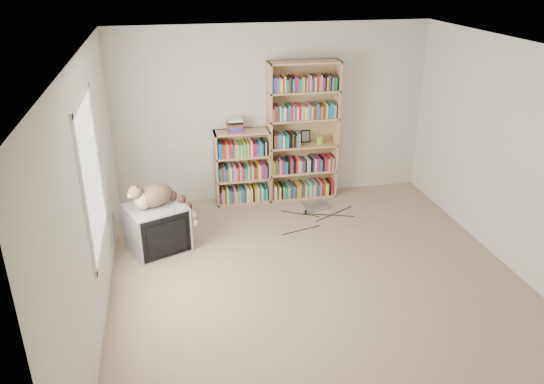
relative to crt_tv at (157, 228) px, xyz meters
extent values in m
cube|color=tan|center=(1.72, -1.18, -0.28)|extent=(4.50, 5.00, 0.01)
cube|color=beige|center=(1.72, 1.32, 0.97)|extent=(4.50, 0.02, 2.50)
cube|color=beige|center=(1.72, -3.68, 0.97)|extent=(4.50, 0.02, 2.50)
cube|color=beige|center=(-0.53, -1.18, 0.97)|extent=(0.02, 5.00, 2.50)
cube|color=beige|center=(3.97, -1.18, 0.97)|extent=(0.02, 5.00, 2.50)
cube|color=white|center=(1.72, -1.18, 2.22)|extent=(4.50, 5.00, 0.02)
cube|color=white|center=(-0.51, -0.98, 1.12)|extent=(0.02, 1.22, 1.52)
cube|color=#A5A5A7|center=(0.00, -0.01, 0.00)|extent=(0.84, 0.80, 0.57)
cube|color=black|center=(0.11, -0.27, 0.00)|extent=(0.57, 0.26, 0.53)
cube|color=black|center=(0.12, -0.29, -0.01)|extent=(0.46, 0.20, 0.40)
cube|color=black|center=(-0.05, 0.11, -0.01)|extent=(0.49, 0.45, 0.34)
ellipsoid|color=#3A2518|center=(0.00, 0.03, 0.42)|extent=(0.58, 0.52, 0.27)
ellipsoid|color=#3A2518|center=(0.11, 0.09, 0.41)|extent=(0.31, 0.32, 0.20)
ellipsoid|color=#C1A88B|center=(-0.13, -0.07, 0.41)|extent=(0.26, 0.26, 0.22)
ellipsoid|color=#3A2518|center=(-0.20, -0.10, 0.53)|extent=(0.23, 0.23, 0.16)
sphere|color=beige|center=(-0.25, -0.13, 0.51)|extent=(0.09, 0.09, 0.07)
cone|color=black|center=(-0.17, -0.13, 0.61)|extent=(0.09, 0.10, 0.08)
cone|color=black|center=(-0.22, -0.05, 0.61)|extent=(0.09, 0.10, 0.08)
cube|color=tan|center=(1.64, 1.16, 0.72)|extent=(0.02, 0.30, 2.00)
cube|color=tan|center=(2.61, 1.16, 0.72)|extent=(0.02, 0.30, 2.00)
cube|color=tan|center=(2.12, 1.30, 0.72)|extent=(1.00, 0.03, 2.00)
cube|color=tan|center=(2.12, 1.16, 1.71)|extent=(1.00, 0.30, 0.02)
cube|color=tan|center=(2.12, 1.16, -0.27)|extent=(1.00, 0.30, 0.03)
cube|color=tan|center=(2.12, 1.16, 0.12)|extent=(1.00, 0.30, 0.03)
cube|color=tan|center=(2.12, 1.16, 0.52)|extent=(1.00, 0.30, 0.02)
cube|color=tan|center=(2.12, 1.16, 0.91)|extent=(1.00, 0.30, 0.02)
cube|color=tan|center=(2.12, 1.16, 1.31)|extent=(1.00, 0.30, 0.02)
cube|color=red|center=(2.12, 1.16, -0.16)|extent=(0.92, 0.24, 0.19)
cube|color=#1B62B2|center=(2.12, 1.16, 0.23)|extent=(0.92, 0.24, 0.19)
cube|color=#17824A|center=(2.12, 1.16, 0.63)|extent=(0.92, 0.24, 0.19)
cube|color=#F7E1CC|center=(2.12, 1.16, 1.02)|extent=(0.92, 0.24, 0.19)
cube|color=black|center=(2.12, 1.16, 1.42)|extent=(0.92, 0.24, 0.19)
cube|color=tan|center=(0.86, 1.16, 0.25)|extent=(0.02, 0.30, 1.07)
cube|color=tan|center=(1.62, 1.16, 0.25)|extent=(0.02, 0.30, 1.07)
cube|color=tan|center=(1.24, 1.30, 0.25)|extent=(0.78, 0.03, 1.07)
cube|color=tan|center=(1.24, 1.16, 0.78)|extent=(0.78, 0.30, 0.02)
cube|color=tan|center=(1.24, 1.16, -0.27)|extent=(0.78, 0.30, 0.03)
cube|color=tan|center=(1.24, 1.16, 0.08)|extent=(0.78, 0.30, 0.03)
cube|color=tan|center=(1.24, 1.16, 0.43)|extent=(0.78, 0.30, 0.02)
cube|color=red|center=(1.24, 1.16, -0.16)|extent=(0.70, 0.24, 0.19)
cube|color=#1B62B2|center=(1.24, 1.16, 0.18)|extent=(0.70, 0.24, 0.19)
cube|color=#17824A|center=(1.24, 1.16, 0.53)|extent=(0.70, 0.24, 0.19)
cube|color=red|center=(1.14, 1.19, 0.88)|extent=(0.21, 0.27, 0.18)
cylinder|color=#8CB533|center=(2.38, 1.16, 0.59)|extent=(0.10, 0.10, 0.11)
cube|color=black|center=(2.19, 1.26, 0.62)|extent=(0.14, 0.05, 0.18)
cube|color=#A8A8AC|center=(2.18, 0.70, -0.25)|extent=(0.38, 0.31, 0.08)
cube|color=silver|center=(-0.51, 0.34, 0.04)|extent=(0.01, 0.08, 0.13)
camera|label=1|loc=(0.22, -5.87, 2.99)|focal=35.00mm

